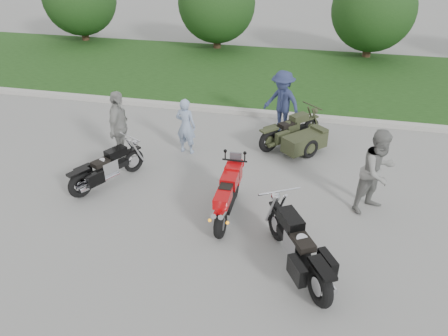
% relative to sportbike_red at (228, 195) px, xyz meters
% --- Properties ---
extents(ground, '(80.00, 80.00, 0.00)m').
position_rel_sportbike_red_xyz_m(ground, '(-0.46, -0.27, -0.57)').
color(ground, gray).
rests_on(ground, ground).
extents(curb, '(60.00, 0.30, 0.15)m').
position_rel_sportbike_red_xyz_m(curb, '(-0.46, 5.73, -0.50)').
color(curb, '#B4B2AA').
rests_on(curb, ground).
extents(grass_strip, '(60.00, 8.00, 0.14)m').
position_rel_sportbike_red_xyz_m(grass_strip, '(-0.46, 9.88, -0.50)').
color(grass_strip, '#2C5A1F').
rests_on(grass_strip, ground).
extents(tree_mid_left, '(3.60, 3.60, 4.00)m').
position_rel_sportbike_red_xyz_m(tree_mid_left, '(-3.46, 13.23, 1.62)').
color(tree_mid_left, '#3F2B1C').
rests_on(tree_mid_left, ground).
extents(tree_mid_right, '(3.60, 3.60, 4.00)m').
position_rel_sportbike_red_xyz_m(tree_mid_right, '(3.54, 13.23, 1.62)').
color(tree_mid_right, '#3F2B1C').
rests_on(tree_mid_right, ground).
extents(sportbike_red, '(0.34, 2.04, 0.97)m').
position_rel_sportbike_red_xyz_m(sportbike_red, '(0.00, 0.00, 0.00)').
color(sportbike_red, black).
rests_on(sportbike_red, ground).
extents(cruiser_left, '(1.13, 1.97, 0.83)m').
position_rel_sportbike_red_xyz_m(cruiser_left, '(-3.14, 0.63, -0.15)').
color(cruiser_left, black).
rests_on(cruiser_left, ground).
extents(cruiser_right, '(1.39, 2.25, 0.96)m').
position_rel_sportbike_red_xyz_m(cruiser_right, '(1.61, -1.34, -0.08)').
color(cruiser_right, black).
rests_on(cruiser_right, ground).
extents(cruiser_sidecar, '(1.86, 2.01, 0.85)m').
position_rel_sportbike_red_xyz_m(cruiser_sidecar, '(1.20, 3.48, -0.17)').
color(cruiser_sidecar, black).
rests_on(cruiser_sidecar, ground).
extents(person_stripe, '(0.62, 0.45, 1.55)m').
position_rel_sportbike_red_xyz_m(person_stripe, '(-1.76, 2.72, 0.20)').
color(person_stripe, '#8EA2C1').
rests_on(person_stripe, ground).
extents(person_grey, '(1.17, 1.16, 1.90)m').
position_rel_sportbike_red_xyz_m(person_grey, '(3.05, 1.03, 0.38)').
color(person_grey, gray).
rests_on(person_grey, ground).
extents(person_denim, '(1.41, 1.20, 1.89)m').
position_rel_sportbike_red_xyz_m(person_denim, '(0.61, 4.59, 0.38)').
color(person_denim, navy).
rests_on(person_denim, ground).
extents(person_back, '(0.60, 1.18, 1.93)m').
position_rel_sportbike_red_xyz_m(person_back, '(-3.27, 1.86, 0.39)').
color(person_back, '#9A9A95').
rests_on(person_back, ground).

